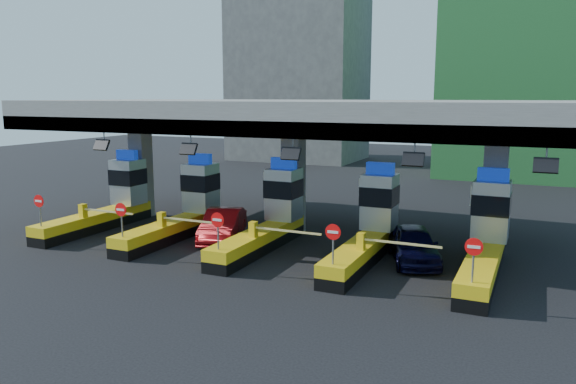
% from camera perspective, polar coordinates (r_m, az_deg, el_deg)
% --- Properties ---
extents(ground, '(120.00, 120.00, 0.00)m').
position_cam_1_polar(ground, '(27.50, -2.01, -5.50)').
color(ground, black).
rests_on(ground, ground).
extents(toll_canopy, '(28.00, 12.09, 7.00)m').
position_cam_1_polar(toll_canopy, '(29.15, 0.46, 7.58)').
color(toll_canopy, slate).
rests_on(toll_canopy, ground).
extents(toll_lane_far_left, '(4.43, 8.00, 4.16)m').
position_cam_1_polar(toll_lane_far_left, '(33.00, -17.54, -0.90)').
color(toll_lane_far_left, black).
rests_on(toll_lane_far_left, ground).
extents(toll_lane_left, '(4.43, 8.00, 4.16)m').
position_cam_1_polar(toll_lane_left, '(29.92, -10.39, -1.66)').
color(toll_lane_left, black).
rests_on(toll_lane_left, ground).
extents(toll_lane_center, '(4.43, 8.00, 4.16)m').
position_cam_1_polar(toll_lane_center, '(27.41, -1.76, -2.55)').
color(toll_lane_center, black).
rests_on(toll_lane_center, ground).
extents(toll_lane_right, '(4.43, 8.00, 4.16)m').
position_cam_1_polar(toll_lane_right, '(25.65, 8.33, -3.51)').
color(toll_lane_right, black).
rests_on(toll_lane_right, ground).
extents(toll_lane_far_right, '(4.43, 8.00, 4.16)m').
position_cam_1_polar(toll_lane_far_right, '(24.78, 19.53, -4.44)').
color(toll_lane_far_right, black).
rests_on(toll_lane_far_right, ground).
extents(bg_building_scaffold, '(18.00, 12.00, 28.00)m').
position_cam_1_polar(bg_building_scaffold, '(56.15, 25.45, 15.75)').
color(bg_building_scaffold, '#1E5926').
rests_on(bg_building_scaffold, ground).
extents(bg_building_concrete, '(14.00, 10.00, 18.00)m').
position_cam_1_polar(bg_building_concrete, '(65.12, 1.09, 11.30)').
color(bg_building_concrete, '#4C4C49').
rests_on(bg_building_concrete, ground).
extents(van, '(3.44, 5.05, 1.60)m').
position_cam_1_polar(van, '(25.32, 12.64, -5.21)').
color(van, black).
rests_on(van, ground).
extents(red_car, '(3.16, 5.07, 1.58)m').
position_cam_1_polar(red_car, '(28.53, -6.63, -3.37)').
color(red_car, '#9C0C10').
rests_on(red_car, ground).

